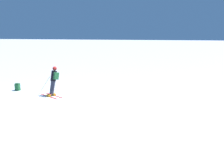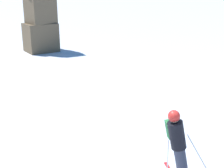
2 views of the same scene
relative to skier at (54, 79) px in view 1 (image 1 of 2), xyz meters
name	(u,v)px [view 1 (image 1 of 2)]	position (x,y,z in m)	size (l,w,h in m)	color
ground_plane	(58,93)	(-0.69, -0.12, -1.04)	(300.00, 300.00, 0.00)	white
skier	(54,79)	(0.00, 0.00, 0.00)	(1.40, 1.78, 1.88)	red
spare_backpack	(18,87)	(-0.40, -3.12, -0.80)	(0.23, 0.31, 0.50)	#236633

